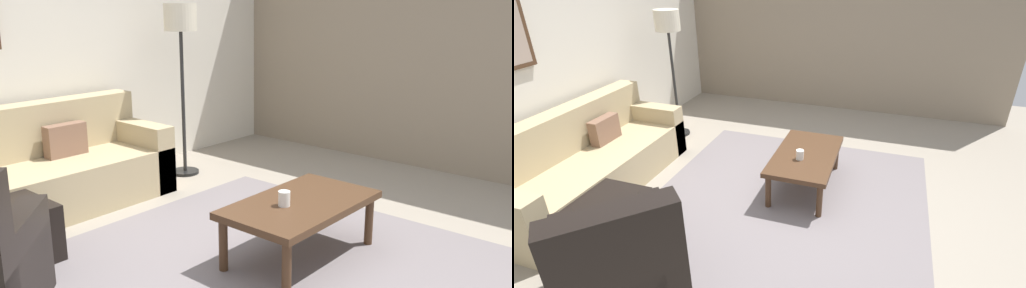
# 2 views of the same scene
# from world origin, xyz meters

# --- Properties ---
(ground_plane) EXTENTS (8.00, 8.00, 0.00)m
(ground_plane) POSITION_xyz_m (0.00, 0.00, 0.00)
(ground_plane) COLOR gray
(rear_partition) EXTENTS (6.00, 0.12, 2.80)m
(rear_partition) POSITION_xyz_m (0.00, 2.60, 1.40)
(rear_partition) COLOR silver
(rear_partition) RESTS_ON ground_plane
(stone_feature_panel) EXTENTS (0.12, 5.20, 2.80)m
(stone_feature_panel) POSITION_xyz_m (3.00, 0.00, 1.40)
(stone_feature_panel) COLOR gray
(stone_feature_panel) RESTS_ON ground_plane
(area_rug) EXTENTS (2.94, 2.78, 0.01)m
(area_rug) POSITION_xyz_m (0.00, 0.00, 0.00)
(area_rug) COLOR slate
(area_rug) RESTS_ON ground_plane
(couch_main) EXTENTS (2.28, 0.86, 0.88)m
(couch_main) POSITION_xyz_m (-0.41, 2.12, 0.30)
(couch_main) COLOR tan
(couch_main) RESTS_ON ground_plane
(ottoman) EXTENTS (0.56, 0.56, 0.40)m
(ottoman) POSITION_xyz_m (-0.99, 1.36, 0.20)
(ottoman) COLOR black
(ottoman) RESTS_ON ground_plane
(coffee_table) EXTENTS (1.10, 0.64, 0.41)m
(coffee_table) POSITION_xyz_m (0.37, -0.10, 0.36)
(coffee_table) COLOR #472D1C
(coffee_table) RESTS_ON ground_plane
(cup) EXTENTS (0.08, 0.08, 0.10)m
(cup) POSITION_xyz_m (0.23, -0.07, 0.46)
(cup) COLOR white
(cup) RESTS_ON coffee_table
(lamp_standing) EXTENTS (0.32, 0.32, 1.71)m
(lamp_standing) POSITION_xyz_m (1.16, 1.94, 1.41)
(lamp_standing) COLOR black
(lamp_standing) RESTS_ON ground_plane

